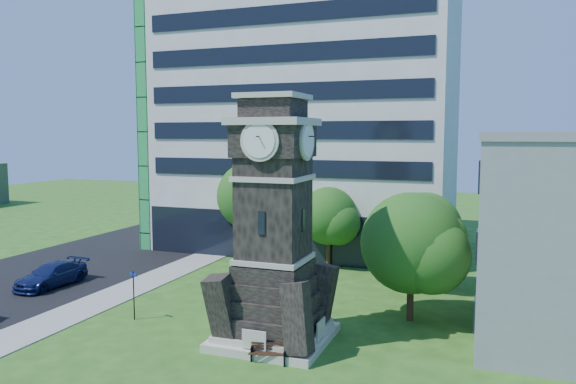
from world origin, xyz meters
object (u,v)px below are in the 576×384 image
at_px(car_street_north, 51,275).
at_px(park_bench, 269,352).
at_px(car_east_lot, 544,341).
at_px(street_sign, 134,290).
at_px(clock_tower, 274,237).

bearing_deg(car_street_north, park_bench, -16.55).
height_order(car_east_lot, park_bench, car_east_lot).
bearing_deg(street_sign, car_east_lot, 25.21).
bearing_deg(park_bench, car_street_north, 147.02).
height_order(car_street_north, car_east_lot, car_east_lot).
distance_m(car_street_north, car_east_lot, 30.44).
xyz_separation_m(car_street_north, car_east_lot, (30.39, -1.59, 0.01)).
bearing_deg(street_sign, park_bench, 2.46).
relative_size(car_street_north, park_bench, 3.14).
distance_m(clock_tower, car_east_lot, 13.47).
bearing_deg(clock_tower, park_bench, -73.41).
bearing_deg(park_bench, car_east_lot, 9.42).
distance_m(clock_tower, car_street_north, 18.91).
relative_size(park_bench, street_sign, 0.63).
bearing_deg(car_street_north, car_east_lot, -0.18).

